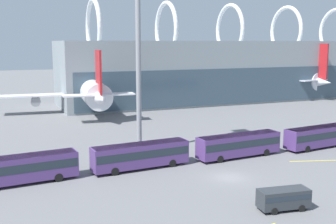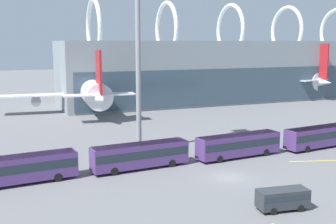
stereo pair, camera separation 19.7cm
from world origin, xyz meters
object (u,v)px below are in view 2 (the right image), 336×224
Objects in this scene: shuttle_bus_3 at (320,135)px; airliner_parked_remote at (273,78)px; shuttle_bus_1 at (140,154)px; service_van_foreground at (283,198)px; shuttle_bus_0 at (20,168)px; airliner_at_gate_far at (89,89)px; shuttle_bus_2 at (239,144)px; floodlight_mast at (138,18)px.

airliner_parked_remote is at bearing 53.66° from shuttle_bus_3.
service_van_foreground is (8.46, -18.08, -0.70)m from shuttle_bus_1.
shuttle_bus_0 is 14.59m from shuttle_bus_1.
shuttle_bus_2 is (10.88, -49.25, -3.23)m from airliner_at_gate_far.
service_van_foreground is at bearing -171.27° from airliner_at_gate_far.
floodlight_mast reaches higher than shuttle_bus_3.
airliner_at_gate_far is 3.39× the size of shuttle_bus_1.
airliner_parked_remote is at bearing 46.15° from shuttle_bus_2.
airliner_at_gate_far is 1.36× the size of floodlight_mast.
airliner_at_gate_far is at bearing -78.44° from service_van_foreground.
airliner_parked_remote reaches higher than shuttle_bus_0.
shuttle_bus_0 is 1.00× the size of shuttle_bus_1.
service_van_foreground is 0.16× the size of floodlight_mast.
airliner_parked_remote is 3.42× the size of shuttle_bus_2.
airliner_at_gate_far is 49.43m from shuttle_bus_1.
shuttle_bus_0 is 29.03m from service_van_foreground.
airliner_parked_remote is 87.46m from shuttle_bus_1.
shuttle_bus_1 is 1.00× the size of shuttle_bus_3.
floodlight_mast is at bearing 157.22° from shuttle_bus_3.
airliner_at_gate_far is 3.37× the size of shuttle_bus_3.
service_van_foreground is at bearing -69.30° from shuttle_bus_1.
shuttle_bus_2 is at bearing -101.24° from service_van_foreground.
airliner_at_gate_far is 67.55m from service_van_foreground.
shuttle_bus_0 is at bearing 174.24° from shuttle_bus_3.
service_van_foreground is at bearing -76.93° from floodlight_mast.
floodlight_mast reaches higher than airliner_at_gate_far.
floodlight_mast is (-26.72, 7.91, 17.53)m from shuttle_bus_3.
shuttle_bus_3 is at bearing -4.47° from shuttle_bus_1.
floodlight_mast is (-12.14, 7.93, 17.53)m from shuttle_bus_2.
floodlight_mast reaches higher than shuttle_bus_0.
airliner_parked_remote reaches higher than shuttle_bus_2.
shuttle_bus_1 and shuttle_bus_2 have the same top height.
shuttle_bus_2 is at bearing -33.14° from floodlight_mast.
airliner_parked_remote is 77.52m from shuttle_bus_2.
shuttle_bus_3 reaches higher than service_van_foreground.
airliner_at_gate_far is 50.54m from shuttle_bus_2.
shuttle_bus_3 is 2.50× the size of service_van_foreground.
shuttle_bus_2 is 0.40× the size of floodlight_mast.
airliner_parked_remote is at bearing -117.88° from service_van_foreground.
floodlight_mast is at bearing 142.44° from shuttle_bus_2.
floodlight_mast is at bearing 118.90° from airliner_parked_remote.
airliner_at_gate_far is 0.99× the size of airliner_parked_remote.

